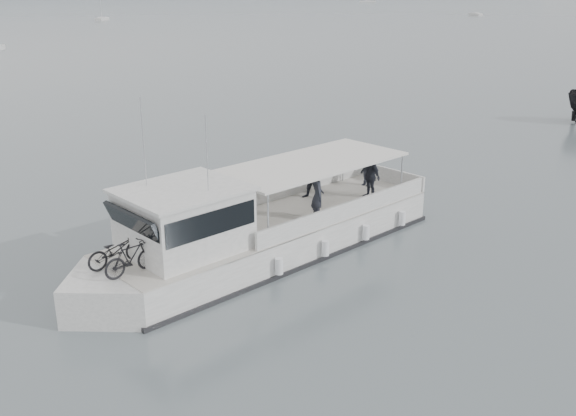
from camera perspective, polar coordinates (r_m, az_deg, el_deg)
ground at (r=22.65m, az=-3.63°, el=-5.24°), size 1400.00×1400.00×0.00m
tour_boat at (r=22.69m, az=-3.52°, el=-2.30°), size 15.32×6.22×6.39m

